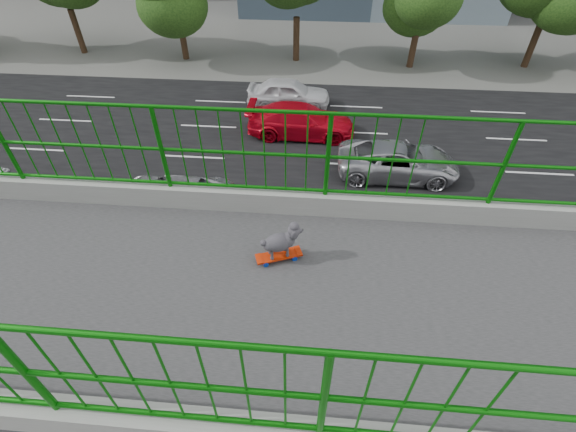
# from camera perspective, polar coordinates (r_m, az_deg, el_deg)

# --- Properties ---
(road) EXTENTS (18.00, 90.00, 0.02)m
(road) POSITION_cam_1_polar(r_m,az_deg,el_deg) (19.56, -13.52, 8.31)
(road) COLOR black
(road) RESTS_ON ground
(skateboard) EXTENTS (0.33, 0.55, 0.07)m
(skateboard) POSITION_cam_1_polar(r_m,az_deg,el_deg) (4.52, -1.34, -5.80)
(skateboard) COLOR red
(skateboard) RESTS_ON footbridge
(poodle) EXTENTS (0.30, 0.47, 0.41)m
(poodle) POSITION_cam_1_polar(r_m,az_deg,el_deg) (4.35, -1.05, -3.61)
(poodle) COLOR #2B292D
(poodle) RESTS_ON skateboard
(car_0) EXTENTS (1.56, 3.87, 1.32)m
(car_0) POSITION_cam_1_polar(r_m,az_deg,el_deg) (13.71, -16.42, -5.79)
(car_0) COLOR red
(car_0) RESTS_ON ground
(car_2) EXTENTS (2.45, 5.31, 1.48)m
(car_2) POSITION_cam_1_polar(r_m,az_deg,el_deg) (18.12, 15.70, 7.74)
(car_2) COLOR #A5A5AA
(car_2) RESTS_ON ground
(car_3) EXTENTS (2.21, 5.44, 1.58)m
(car_3) POSITION_cam_1_polar(r_m,az_deg,el_deg) (20.52, 1.93, 13.67)
(car_3) COLOR red
(car_3) RESTS_ON ground
(car_4) EXTENTS (1.88, 4.67, 1.59)m
(car_4) POSITION_cam_1_polar(r_m,az_deg,el_deg) (23.44, 0.10, 17.42)
(car_4) COLOR silver
(car_4) RESTS_ON ground
(car_5) EXTENTS (1.67, 4.78, 1.57)m
(car_5) POSITION_cam_1_polar(r_m,az_deg,el_deg) (14.16, 28.50, -7.65)
(car_5) COLOR #A5A5AA
(car_5) RESTS_ON ground
(car_6) EXTENTS (2.22, 4.82, 1.34)m
(car_6) POSITION_cam_1_polar(r_m,az_deg,el_deg) (16.22, -16.48, 2.81)
(car_6) COLOR #A5A5AA
(car_6) RESTS_ON ground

